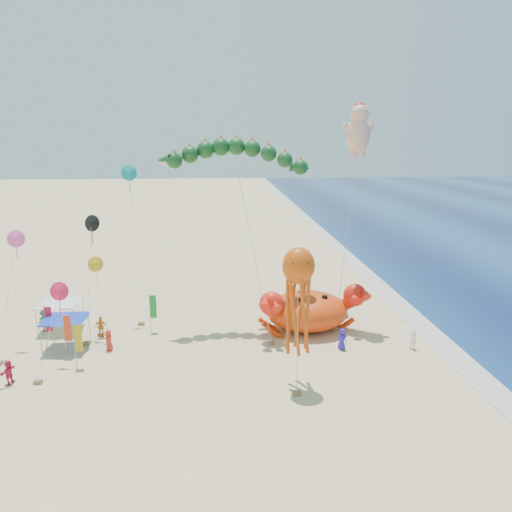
{
  "coord_description": "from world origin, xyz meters",
  "views": [
    {
      "loc": [
        -4.7,
        -34.67,
        15.23
      ],
      "look_at": [
        -2.0,
        2.0,
        6.5
      ],
      "focal_mm": 35.0,
      "sensor_mm": 36.0,
      "label": 1
    }
  ],
  "objects": [
    {
      "name": "canopy_white",
      "position": [
        -17.72,
        4.63,
        2.44
      ],
      "size": [
        3.38,
        3.38,
        2.71
      ],
      "color": "gray",
      "rests_on": "ground"
    },
    {
      "name": "small_kites",
      "position": [
        -15.32,
        3.35,
        7.09
      ],
      "size": [
        8.94,
        12.42,
        13.09
      ],
      "color": "#E41945",
      "rests_on": "ground"
    },
    {
      "name": "beachgoers",
      "position": [
        -12.34,
        0.39,
        0.84
      ],
      "size": [
        29.28,
        10.16,
        1.84
      ],
      "color": "#2F1FB9",
      "rests_on": "ground"
    },
    {
      "name": "foam_strip",
      "position": [
        12.0,
        0.0,
        0.01
      ],
      "size": [
        320.0,
        320.0,
        0.0
      ],
      "primitive_type": "plane",
      "color": "silver",
      "rests_on": "ground"
    },
    {
      "name": "dragon_kite",
      "position": [
        -3.43,
        5.3,
        13.5
      ],
      "size": [
        12.0,
        6.58,
        14.81
      ],
      "color": "#113E19",
      "rests_on": "ground"
    },
    {
      "name": "feather_flags",
      "position": [
        -14.43,
        0.43,
        2.01
      ],
      "size": [
        7.98,
        6.2,
        3.2
      ],
      "color": "gray",
      "rests_on": "ground"
    },
    {
      "name": "ground",
      "position": [
        0.0,
        0.0,
        0.0
      ],
      "size": [
        320.0,
        320.0,
        0.0
      ],
      "primitive_type": "plane",
      "color": "#D1B784",
      "rests_on": "ground"
    },
    {
      "name": "octopus_kite",
      "position": [
        0.01,
        -5.78,
        6.02
      ],
      "size": [
        2.0,
        2.69,
        8.84
      ],
      "color": "#D54A0B",
      "rests_on": "ground"
    },
    {
      "name": "crab_inflatable",
      "position": [
        2.24,
        3.04,
        1.72
      ],
      "size": [
        8.92,
        6.78,
        3.91
      ],
      "color": "red",
      "rests_on": "ground"
    },
    {
      "name": "cherub_kite",
      "position": [
        6.36,
        5.26,
        15.91
      ],
      "size": [
        3.03,
        3.52,
        17.93
      ],
      "color": "#FFB69B",
      "rests_on": "ground"
    },
    {
      "name": "canopy_blue",
      "position": [
        -16.21,
        0.89,
        2.44
      ],
      "size": [
        3.25,
        3.25,
        2.71
      ],
      "color": "gray",
      "rests_on": "ground"
    }
  ]
}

